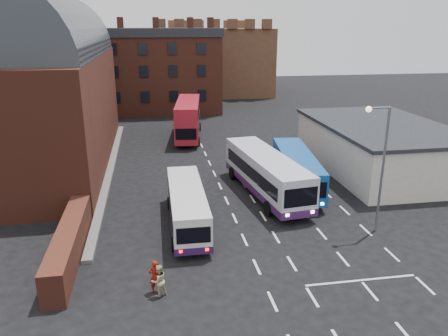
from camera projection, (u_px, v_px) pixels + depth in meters
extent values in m
plane|color=black|center=(253.00, 259.00, 24.61)|extent=(180.00, 180.00, 0.00)
cube|color=#602B1E|center=(39.00, 111.00, 40.29)|extent=(12.00, 28.00, 10.00)
cylinder|color=#1E2328|center=(32.00, 56.00, 38.74)|extent=(12.00, 26.00, 12.00)
cube|color=#602B1E|center=(69.00, 243.00, 24.60)|extent=(1.20, 10.00, 1.80)
cube|color=beige|center=(380.00, 148.00, 39.47)|extent=(10.00, 16.00, 4.00)
cube|color=#282B30|center=(383.00, 125.00, 38.82)|extent=(10.40, 16.40, 0.30)
cube|color=brown|center=(144.00, 75.00, 65.06)|extent=(22.00, 10.00, 11.00)
cube|color=brown|center=(207.00, 60.00, 85.54)|extent=(22.00, 22.00, 12.00)
cube|color=silver|center=(187.00, 204.00, 28.33)|extent=(2.24, 9.48, 2.15)
cube|color=black|center=(187.00, 202.00, 28.29)|extent=(2.29, 8.28, 0.77)
cylinder|color=black|center=(169.00, 203.00, 31.33)|extent=(0.25, 0.86, 0.86)
cylinder|color=black|center=(173.00, 245.00, 25.36)|extent=(0.25, 0.86, 0.86)
cylinder|color=black|center=(199.00, 201.00, 31.65)|extent=(0.25, 0.86, 0.86)
cylinder|color=black|center=(210.00, 242.00, 25.68)|extent=(0.25, 0.86, 0.86)
cube|color=silver|center=(266.00, 172.00, 33.46)|extent=(4.21, 11.98, 2.67)
cube|color=black|center=(266.00, 170.00, 33.41)|extent=(4.11, 10.80, 0.96)
cylinder|color=black|center=(303.00, 204.00, 30.86)|extent=(0.44, 1.10, 1.07)
cylinder|color=black|center=(261.00, 170.00, 38.03)|extent=(0.44, 1.10, 1.07)
cylinder|color=black|center=(268.00, 208.00, 30.11)|extent=(0.44, 1.10, 1.07)
cylinder|color=black|center=(232.00, 173.00, 37.28)|extent=(0.44, 1.10, 1.07)
cube|color=#0D4B99|center=(297.00, 168.00, 34.92)|extent=(3.78, 10.74, 2.39)
cube|color=black|center=(297.00, 167.00, 34.87)|extent=(3.68, 9.56, 0.86)
cylinder|color=black|center=(321.00, 198.00, 32.15)|extent=(0.39, 0.98, 0.96)
cylinder|color=black|center=(301.00, 168.00, 38.87)|extent=(0.39, 0.98, 0.96)
cylinder|color=black|center=(288.00, 198.00, 32.08)|extent=(0.39, 0.98, 0.96)
cylinder|color=black|center=(275.00, 168.00, 38.79)|extent=(0.39, 0.98, 0.96)
cube|color=#B41D2C|center=(188.00, 118.00, 50.37)|extent=(3.86, 11.09, 3.85)
cube|color=black|center=(188.00, 122.00, 50.54)|extent=(3.77, 9.91, 0.89)
cylinder|color=black|center=(198.00, 141.00, 47.73)|extent=(0.40, 1.02, 0.99)
cylinder|color=black|center=(200.00, 126.00, 54.67)|extent=(0.40, 1.02, 0.99)
cylinder|color=black|center=(176.00, 141.00, 47.65)|extent=(0.40, 1.02, 0.99)
cylinder|color=black|center=(180.00, 127.00, 54.59)|extent=(0.40, 1.02, 0.99)
cylinder|color=slate|center=(382.00, 172.00, 26.85)|extent=(0.16, 0.16, 7.98)
cylinder|color=slate|center=(379.00, 108.00, 25.45)|extent=(1.40, 0.21, 0.10)
sphere|color=#FFF2CC|center=(369.00, 109.00, 25.30)|extent=(0.36, 0.36, 0.36)
imported|color=maroon|center=(155.00, 276.00, 21.38)|extent=(0.66, 0.46, 1.73)
imported|color=tan|center=(159.00, 280.00, 21.10)|extent=(0.98, 0.89, 1.64)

